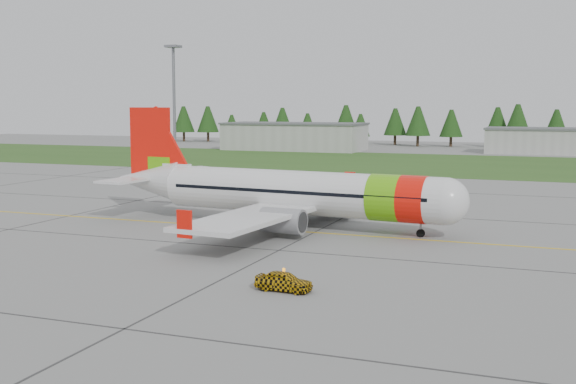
% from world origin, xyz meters
% --- Properties ---
extents(ground, '(320.00, 320.00, 0.00)m').
position_xyz_m(ground, '(0.00, 0.00, 0.00)').
color(ground, gray).
rests_on(ground, ground).
extents(aircraft, '(34.31, 31.74, 10.40)m').
position_xyz_m(aircraft, '(7.14, 10.21, 3.00)').
color(aircraft, silver).
rests_on(aircraft, ground).
extents(follow_me_car, '(1.21, 1.41, 3.38)m').
position_xyz_m(follow_me_car, '(14.54, -10.62, 1.69)').
color(follow_me_car, yellow).
rests_on(follow_me_car, ground).
extents(service_van, '(2.10, 2.05, 4.68)m').
position_xyz_m(service_van, '(-21.12, 46.23, 2.34)').
color(service_van, silver).
rests_on(service_van, ground).
extents(grass_strip, '(320.00, 50.00, 0.03)m').
position_xyz_m(grass_strip, '(0.00, 82.00, 0.01)').
color(grass_strip, '#30561E').
rests_on(grass_strip, ground).
extents(taxi_guideline, '(120.00, 0.25, 0.02)m').
position_xyz_m(taxi_guideline, '(0.00, 8.00, 0.01)').
color(taxi_guideline, gold).
rests_on(taxi_guideline, ground).
extents(hangar_west, '(32.00, 14.00, 6.00)m').
position_xyz_m(hangar_west, '(-30.00, 110.00, 3.00)').
color(hangar_west, '#A8A8A3').
rests_on(hangar_west, ground).
extents(hangar_east, '(24.00, 12.00, 5.20)m').
position_xyz_m(hangar_east, '(25.00, 118.00, 2.60)').
color(hangar_east, '#A8A8A3').
rests_on(hangar_east, ground).
extents(floodlight_mast, '(0.50, 0.50, 20.00)m').
position_xyz_m(floodlight_mast, '(-32.00, 58.00, 10.00)').
color(floodlight_mast, slate).
rests_on(floodlight_mast, ground).
extents(treeline, '(160.00, 8.00, 10.00)m').
position_xyz_m(treeline, '(0.00, 138.00, 5.00)').
color(treeline, '#1C3F14').
rests_on(treeline, ground).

